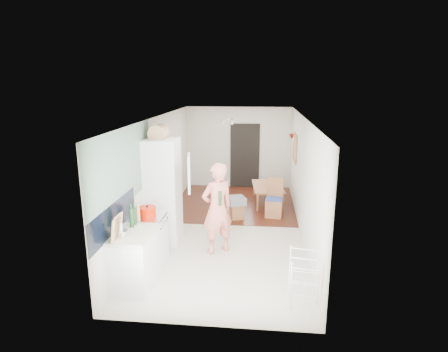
% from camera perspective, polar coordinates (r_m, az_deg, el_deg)
% --- Properties ---
extents(room_shell, '(3.20, 7.00, 2.50)m').
position_cam_1_polar(room_shell, '(8.18, 0.69, 0.11)').
color(room_shell, beige).
rests_on(room_shell, ground).
extents(floor, '(3.20, 7.00, 0.01)m').
position_cam_1_polar(floor, '(8.57, 0.67, -8.02)').
color(floor, beige).
rests_on(floor, ground).
extents(wood_floor_overlay, '(3.20, 3.30, 0.01)m').
position_cam_1_polar(wood_floor_overlay, '(10.30, 1.58, -4.10)').
color(wood_floor_overlay, '#501E12').
rests_on(wood_floor_overlay, room_shell).
extents(sage_wall_panel, '(0.02, 3.00, 1.30)m').
position_cam_1_polar(sage_wall_panel, '(6.48, -15.07, 1.29)').
color(sage_wall_panel, slate).
rests_on(sage_wall_panel, room_shell).
extents(tile_splashback, '(0.02, 1.90, 0.50)m').
position_cam_1_polar(tile_splashback, '(6.18, -16.39, -6.20)').
color(tile_splashback, black).
rests_on(tile_splashback, room_shell).
extents(doorway_recess, '(0.90, 0.04, 2.00)m').
position_cam_1_polar(doorway_recess, '(11.61, 3.19, 3.07)').
color(doorway_recess, black).
rests_on(doorway_recess, room_shell).
extents(base_cabinet, '(0.60, 0.90, 0.86)m').
position_cam_1_polar(base_cabinet, '(6.37, -13.49, -12.45)').
color(base_cabinet, white).
rests_on(base_cabinet, room_shell).
extents(worktop, '(0.62, 0.92, 0.06)m').
position_cam_1_polar(worktop, '(6.18, -13.74, -8.63)').
color(worktop, beige).
rests_on(worktop, room_shell).
extents(range_cooker, '(0.60, 0.60, 0.88)m').
position_cam_1_polar(range_cooker, '(7.00, -11.49, -9.69)').
color(range_cooker, white).
rests_on(range_cooker, room_shell).
extents(cooker_top, '(0.60, 0.60, 0.04)m').
position_cam_1_polar(cooker_top, '(6.83, -11.68, -6.16)').
color(cooker_top, silver).
rests_on(cooker_top, room_shell).
extents(fridge_housing, '(0.66, 0.66, 2.15)m').
position_cam_1_polar(fridge_housing, '(7.70, -9.30, -2.34)').
color(fridge_housing, white).
rests_on(fridge_housing, room_shell).
extents(fridge_door, '(0.14, 0.56, 0.70)m').
position_cam_1_polar(fridge_door, '(7.16, -5.34, 0.46)').
color(fridge_door, white).
rests_on(fridge_door, room_shell).
extents(fridge_interior, '(0.02, 0.52, 0.66)m').
position_cam_1_polar(fridge_interior, '(7.50, -7.16, 1.06)').
color(fridge_interior, white).
rests_on(fridge_interior, room_shell).
extents(pinboard, '(0.03, 0.90, 0.70)m').
position_cam_1_polar(pinboard, '(9.98, 10.77, 4.21)').
color(pinboard, tan).
rests_on(pinboard, room_shell).
extents(pinboard_frame, '(0.00, 0.94, 0.74)m').
position_cam_1_polar(pinboard_frame, '(9.98, 10.69, 4.22)').
color(pinboard_frame, '#A75C35').
rests_on(pinboard_frame, room_shell).
extents(wall_sconce, '(0.18, 0.18, 0.16)m').
position_cam_1_polar(wall_sconce, '(10.59, 10.32, 5.90)').
color(wall_sconce, maroon).
rests_on(wall_sconce, room_shell).
extents(person, '(0.92, 0.86, 2.11)m').
position_cam_1_polar(person, '(7.10, -1.03, -3.76)').
color(person, '#E57D68').
rests_on(person, floor).
extents(dining_table, '(0.77, 1.25, 0.42)m').
position_cam_1_polar(dining_table, '(10.28, 6.80, -3.04)').
color(dining_table, '#A75C35').
rests_on(dining_table, floor).
extents(dining_chair, '(0.44, 0.44, 0.95)m').
position_cam_1_polar(dining_chair, '(9.22, 7.65, -3.40)').
color(dining_chair, '#A75C35').
rests_on(dining_chair, floor).
extents(stool, '(0.36, 0.36, 0.38)m').
position_cam_1_polar(stool, '(9.10, 1.96, -5.41)').
color(stool, '#A75C35').
rests_on(stool, floor).
extents(grey_drape, '(0.52, 0.52, 0.18)m').
position_cam_1_polar(grey_drape, '(9.00, 1.88, -3.76)').
color(grey_drape, slate).
rests_on(grey_drape, stool).
extents(drying_rack, '(0.50, 0.47, 0.86)m').
position_cam_1_polar(drying_rack, '(5.79, 12.22, -15.23)').
color(drying_rack, white).
rests_on(drying_rack, floor).
extents(bread_bin, '(0.39, 0.37, 0.20)m').
position_cam_1_polar(bread_bin, '(7.52, -9.92, 6.40)').
color(bread_bin, tan).
rests_on(bread_bin, fridge_housing).
extents(red_casserole, '(0.34, 0.34, 0.17)m').
position_cam_1_polar(red_casserole, '(6.80, -11.58, -5.30)').
color(red_casserole, red).
rests_on(red_casserole, cooker_top).
extents(steel_pan, '(0.20, 0.20, 0.09)m').
position_cam_1_polar(steel_pan, '(6.06, -15.29, -8.41)').
color(steel_pan, silver).
rests_on(steel_pan, worktop).
extents(held_bottle, '(0.06, 0.06, 0.27)m').
position_cam_1_polar(held_bottle, '(6.95, -0.61, -3.43)').
color(held_bottle, '#1D4020').
rests_on(held_bottle, person).
extents(bottle_a, '(0.09, 0.09, 0.31)m').
position_cam_1_polar(bottle_a, '(6.34, -13.91, -6.22)').
color(bottle_a, '#1D4020').
rests_on(bottle_a, worktop).
extents(bottle_b, '(0.08, 0.08, 0.29)m').
position_cam_1_polar(bottle_b, '(6.44, -13.47, -5.98)').
color(bottle_b, '#1D4020').
rests_on(bottle_b, worktop).
extents(bottle_c, '(0.11, 0.11, 0.21)m').
position_cam_1_polar(bottle_c, '(6.03, -15.60, -7.90)').
color(bottle_c, silver).
rests_on(bottle_c, worktop).
extents(pepper_mill_front, '(0.07, 0.07, 0.23)m').
position_cam_1_polar(pepper_mill_front, '(6.63, -13.34, -5.66)').
color(pepper_mill_front, tan).
rests_on(pepper_mill_front, worktop).
extents(pepper_mill_back, '(0.08, 0.08, 0.24)m').
position_cam_1_polar(pepper_mill_back, '(6.61, -12.95, -5.65)').
color(pepper_mill_back, tan).
rests_on(pepper_mill_back, worktop).
extents(chopping_boards, '(0.08, 0.30, 0.40)m').
position_cam_1_polar(chopping_boards, '(5.87, -16.02, -7.59)').
color(chopping_boards, tan).
rests_on(chopping_boards, worktop).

